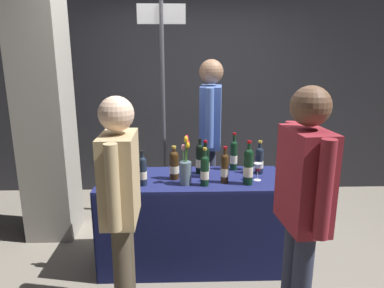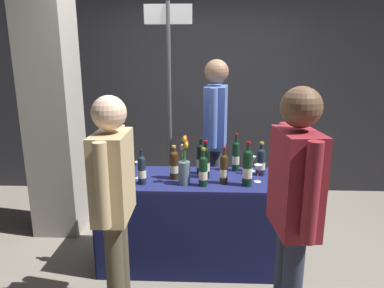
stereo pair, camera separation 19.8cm
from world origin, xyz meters
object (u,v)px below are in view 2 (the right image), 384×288
at_px(tasting_table, 192,206).
at_px(flower_vase, 184,169).
at_px(display_bottle_0, 236,155).
at_px(wine_glass_near_taster, 258,170).
at_px(wine_glass_mid, 252,161).
at_px(vendor_presenter, 216,129).
at_px(taster_foreground_right, 294,203).
at_px(booth_signpost, 169,91).
at_px(concrete_pillar, 51,94).
at_px(featured_wine_bottle, 142,169).
at_px(wine_glass_near_vendor, 138,166).

xyz_separation_m(tasting_table, flower_vase, (-0.06, -0.15, 0.39)).
distance_m(display_bottle_0, wine_glass_near_taster, 0.33).
height_order(wine_glass_mid, vendor_presenter, vendor_presenter).
xyz_separation_m(taster_foreground_right, booth_signpost, (-0.91, 1.90, 0.46)).
relative_size(concrete_pillar, booth_signpost, 1.23).
bearing_deg(concrete_pillar, wine_glass_near_taster, -18.58).
relative_size(featured_wine_bottle, wine_glass_mid, 2.06).
bearing_deg(wine_glass_near_vendor, tasting_table, 2.85).
bearing_deg(featured_wine_bottle, wine_glass_mid, 21.00).
relative_size(featured_wine_bottle, display_bottle_0, 0.83).
bearing_deg(tasting_table, booth_signpost, 106.49).
bearing_deg(display_bottle_0, wine_glass_near_taster, -60.99).
xyz_separation_m(wine_glass_near_vendor, booth_signpost, (0.17, 0.99, 0.54)).
distance_m(featured_wine_bottle, booth_signpost, 1.24).
bearing_deg(flower_vase, wine_glass_near_taster, 7.07).
bearing_deg(taster_foreground_right, wine_glass_near_vendor, 44.81).
bearing_deg(wine_glass_near_taster, tasting_table, 172.23).
distance_m(wine_glass_mid, flower_vase, 0.69).
bearing_deg(concrete_pillar, tasting_table, -22.44).
bearing_deg(concrete_pillar, wine_glass_near_vendor, -32.24).
bearing_deg(wine_glass_mid, wine_glass_near_vendor, -167.09).
height_order(concrete_pillar, tasting_table, concrete_pillar).
distance_m(tasting_table, wine_glass_near_vendor, 0.58).
distance_m(wine_glass_near_vendor, vendor_presenter, 1.02).
xyz_separation_m(wine_glass_mid, wine_glass_near_taster, (0.01, -0.28, 0.01)).
bearing_deg(featured_wine_bottle, wine_glass_near_taster, 4.86).
height_order(featured_wine_bottle, taster_foreground_right, taster_foreground_right).
xyz_separation_m(concrete_pillar, flower_vase, (1.36, -0.74, -0.52)).
relative_size(tasting_table, wine_glass_near_vendor, 10.79).
relative_size(concrete_pillar, flower_vase, 7.05).
bearing_deg(wine_glass_near_taster, concrete_pillar, 161.42).
relative_size(tasting_table, booth_signpost, 0.67).
bearing_deg(wine_glass_near_taster, booth_signpost, 128.71).
distance_m(featured_wine_bottle, wine_glass_near_vendor, 0.14).
relative_size(concrete_pillar, wine_glass_near_taster, 19.43).
distance_m(vendor_presenter, booth_signpost, 0.67).
bearing_deg(wine_glass_mid, featured_wine_bottle, -159.00).
distance_m(wine_glass_near_vendor, wine_glass_near_taster, 1.00).
relative_size(display_bottle_0, vendor_presenter, 0.19).
height_order(concrete_pillar, taster_foreground_right, concrete_pillar).
relative_size(wine_glass_mid, booth_signpost, 0.06).
bearing_deg(featured_wine_bottle, wine_glass_near_vendor, 111.74).
bearing_deg(taster_foreground_right, wine_glass_near_taster, 0.15).
height_order(display_bottle_0, wine_glass_near_vendor, display_bottle_0).
bearing_deg(taster_foreground_right, featured_wine_bottle, 47.82).
xyz_separation_m(concrete_pillar, vendor_presenter, (1.63, 0.14, -0.37)).
xyz_separation_m(display_bottle_0, wine_glass_mid, (0.15, -0.01, -0.04)).
distance_m(concrete_pillar, display_bottle_0, 1.91).
bearing_deg(vendor_presenter, wine_glass_near_vendor, -34.63).
relative_size(concrete_pillar, tasting_table, 1.83).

